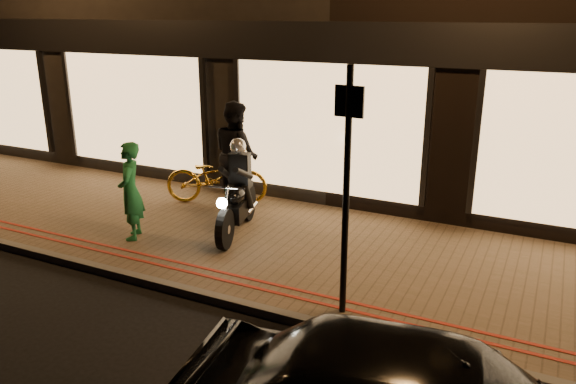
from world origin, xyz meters
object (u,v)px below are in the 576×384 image
(motorcycle, at_px, (237,198))
(bicycle_gold, at_px, (217,177))
(sign_post, at_px, (347,182))
(person_green, at_px, (130,191))

(motorcycle, distance_m, bicycle_gold, 1.65)
(sign_post, bearing_deg, motorcycle, 146.29)
(sign_post, xyz_separation_m, bicycle_gold, (-3.68, 2.83, -1.16))
(bicycle_gold, relative_size, person_green, 1.22)
(sign_post, xyz_separation_m, person_green, (-3.93, 0.73, -0.88))
(bicycle_gold, bearing_deg, motorcycle, -157.57)
(sign_post, bearing_deg, bicycle_gold, 142.40)
(sign_post, distance_m, bicycle_gold, 4.78)
(bicycle_gold, height_order, person_green, person_green)
(motorcycle, xyz_separation_m, person_green, (-1.42, -0.94, 0.18))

